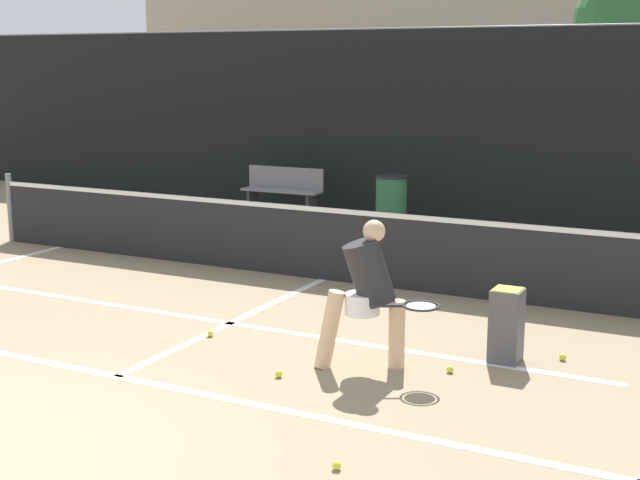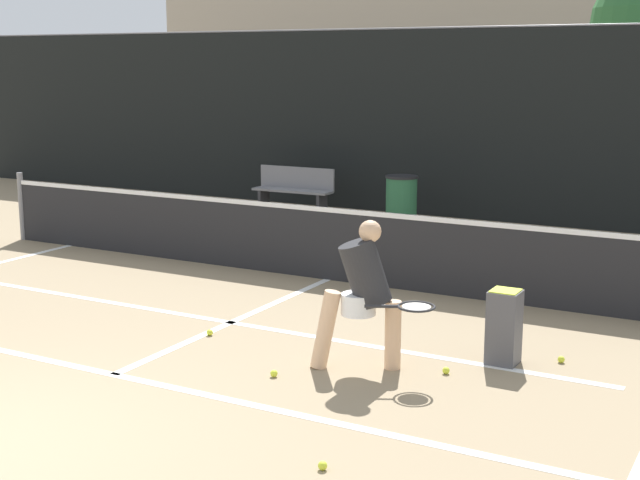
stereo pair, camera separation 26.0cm
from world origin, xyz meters
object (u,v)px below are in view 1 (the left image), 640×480
(player_practicing, at_px, (368,290))
(ball_hopper, at_px, (506,324))
(trash_bin, at_px, (391,200))
(courtside_bench, at_px, (283,189))

(player_practicing, height_order, ball_hopper, player_practicing)
(ball_hopper, height_order, trash_bin, trash_bin)
(player_practicing, xyz_separation_m, courtside_bench, (-4.86, 7.03, -0.28))
(player_practicing, relative_size, trash_bin, 1.61)
(ball_hopper, bearing_deg, courtside_bench, 133.52)
(ball_hopper, height_order, courtside_bench, courtside_bench)
(courtside_bench, bearing_deg, trash_bin, -6.02)
(ball_hopper, bearing_deg, player_practicing, -145.20)
(player_practicing, relative_size, ball_hopper, 1.97)
(courtside_bench, bearing_deg, player_practicing, -56.32)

